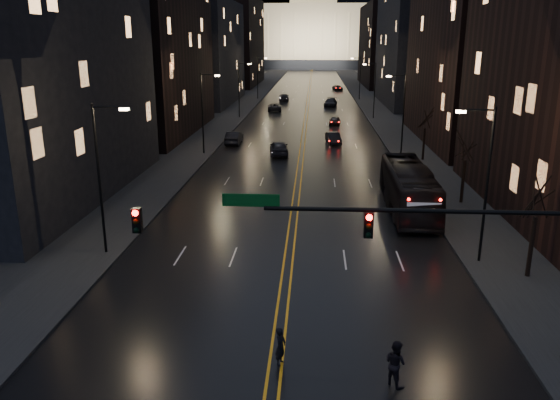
% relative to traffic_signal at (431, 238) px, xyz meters
% --- Properties ---
extents(ground, '(900.00, 900.00, 0.00)m').
position_rel_traffic_signal_xyz_m(ground, '(-5.91, 0.00, -5.10)').
color(ground, black).
rests_on(ground, ground).
extents(road, '(20.00, 320.00, 0.02)m').
position_rel_traffic_signal_xyz_m(road, '(-5.91, 130.00, -5.09)').
color(road, black).
rests_on(road, ground).
extents(sidewalk_left, '(8.00, 320.00, 0.16)m').
position_rel_traffic_signal_xyz_m(sidewalk_left, '(-19.91, 130.00, -5.02)').
color(sidewalk_left, black).
rests_on(sidewalk_left, ground).
extents(sidewalk_right, '(8.00, 320.00, 0.16)m').
position_rel_traffic_signal_xyz_m(sidewalk_right, '(8.09, 130.00, -5.02)').
color(sidewalk_right, black).
rests_on(sidewalk_right, ground).
extents(center_line, '(0.62, 320.00, 0.01)m').
position_rel_traffic_signal_xyz_m(center_line, '(-5.91, 130.00, -5.08)').
color(center_line, orange).
rests_on(center_line, road).
extents(building_left_near, '(12.00, 28.00, 22.00)m').
position_rel_traffic_signal_xyz_m(building_left_near, '(-26.91, 22.00, 5.90)').
color(building_left_near, black).
rests_on(building_left_near, ground).
extents(building_left_mid, '(12.00, 30.00, 28.00)m').
position_rel_traffic_signal_xyz_m(building_left_mid, '(-26.91, 54.00, 8.90)').
color(building_left_mid, black).
rests_on(building_left_mid, ground).
extents(building_left_far, '(12.00, 34.00, 20.00)m').
position_rel_traffic_signal_xyz_m(building_left_far, '(-26.91, 92.00, 4.90)').
color(building_left_far, black).
rests_on(building_left_far, ground).
extents(building_left_dist, '(12.00, 40.00, 24.00)m').
position_rel_traffic_signal_xyz_m(building_left_dist, '(-26.91, 140.00, 6.90)').
color(building_left_dist, black).
rests_on(building_left_dist, ground).
extents(building_right_mid, '(12.00, 34.00, 26.00)m').
position_rel_traffic_signal_xyz_m(building_right_mid, '(15.09, 92.00, 7.90)').
color(building_right_mid, black).
rests_on(building_right_mid, ground).
extents(building_right_dist, '(12.00, 40.00, 22.00)m').
position_rel_traffic_signal_xyz_m(building_right_dist, '(15.09, 140.00, 5.90)').
color(building_right_dist, black).
rests_on(building_right_dist, ground).
extents(capitol, '(90.00, 50.00, 58.50)m').
position_rel_traffic_signal_xyz_m(capitol, '(-5.91, 250.00, 12.05)').
color(capitol, black).
rests_on(capitol, ground).
extents(traffic_signal, '(17.29, 0.45, 7.00)m').
position_rel_traffic_signal_xyz_m(traffic_signal, '(0.00, 0.00, 0.00)').
color(traffic_signal, black).
rests_on(traffic_signal, ground).
extents(streetlamp_right_near, '(2.13, 0.25, 9.00)m').
position_rel_traffic_signal_xyz_m(streetlamp_right_near, '(4.91, 10.00, -0.02)').
color(streetlamp_right_near, black).
rests_on(streetlamp_right_near, ground).
extents(streetlamp_left_near, '(2.13, 0.25, 9.00)m').
position_rel_traffic_signal_xyz_m(streetlamp_left_near, '(-16.72, 10.00, -0.02)').
color(streetlamp_left_near, black).
rests_on(streetlamp_left_near, ground).
extents(streetlamp_right_mid, '(2.13, 0.25, 9.00)m').
position_rel_traffic_signal_xyz_m(streetlamp_right_mid, '(4.91, 40.00, -0.02)').
color(streetlamp_right_mid, black).
rests_on(streetlamp_right_mid, ground).
extents(streetlamp_left_mid, '(2.13, 0.25, 9.00)m').
position_rel_traffic_signal_xyz_m(streetlamp_left_mid, '(-16.72, 40.00, -0.02)').
color(streetlamp_left_mid, black).
rests_on(streetlamp_left_mid, ground).
extents(streetlamp_right_far, '(2.13, 0.25, 9.00)m').
position_rel_traffic_signal_xyz_m(streetlamp_right_far, '(4.91, 70.00, -0.02)').
color(streetlamp_right_far, black).
rests_on(streetlamp_right_far, ground).
extents(streetlamp_left_far, '(2.13, 0.25, 9.00)m').
position_rel_traffic_signal_xyz_m(streetlamp_left_far, '(-16.72, 70.00, -0.02)').
color(streetlamp_left_far, black).
rests_on(streetlamp_left_far, ground).
extents(streetlamp_right_dist, '(2.13, 0.25, 9.00)m').
position_rel_traffic_signal_xyz_m(streetlamp_right_dist, '(4.91, 100.00, -0.02)').
color(streetlamp_right_dist, black).
rests_on(streetlamp_right_dist, ground).
extents(streetlamp_left_dist, '(2.13, 0.25, 9.00)m').
position_rel_traffic_signal_xyz_m(streetlamp_left_dist, '(-16.72, 100.00, -0.02)').
color(streetlamp_left_dist, black).
rests_on(streetlamp_left_dist, ground).
extents(tree_right_near, '(2.40, 2.40, 6.65)m').
position_rel_traffic_signal_xyz_m(tree_right_near, '(7.09, 8.00, -0.58)').
color(tree_right_near, black).
rests_on(tree_right_near, ground).
extents(tree_right_mid, '(2.40, 2.40, 6.65)m').
position_rel_traffic_signal_xyz_m(tree_right_mid, '(7.09, 22.00, -0.58)').
color(tree_right_mid, black).
rests_on(tree_right_mid, ground).
extents(tree_right_far, '(2.40, 2.40, 6.65)m').
position_rel_traffic_signal_xyz_m(tree_right_far, '(7.09, 38.00, -0.58)').
color(tree_right_far, black).
rests_on(tree_right_far, ground).
extents(bus, '(3.11, 12.54, 3.48)m').
position_rel_traffic_signal_xyz_m(bus, '(2.59, 20.04, -3.36)').
color(bus, black).
rests_on(bus, ground).
extents(oncoming_car_a, '(2.46, 5.09, 1.68)m').
position_rel_traffic_signal_xyz_m(oncoming_car_a, '(-8.41, 40.20, -4.27)').
color(oncoming_car_a, black).
rests_on(oncoming_car_a, ground).
extents(oncoming_car_b, '(1.73, 4.81, 1.58)m').
position_rel_traffic_signal_xyz_m(oncoming_car_b, '(-14.41, 46.54, -4.31)').
color(oncoming_car_b, black).
rests_on(oncoming_car_b, ground).
extents(oncoming_car_c, '(2.68, 5.28, 1.43)m').
position_rel_traffic_signal_xyz_m(oncoming_car_c, '(-11.76, 79.70, -4.39)').
color(oncoming_car_c, black).
rests_on(oncoming_car_c, ground).
extents(oncoming_car_d, '(2.43, 5.25, 1.48)m').
position_rel_traffic_signal_xyz_m(oncoming_car_d, '(-11.06, 97.51, -4.36)').
color(oncoming_car_d, black).
rests_on(oncoming_car_d, ground).
extents(receding_car_a, '(2.03, 4.43, 1.41)m').
position_rel_traffic_signal_xyz_m(receding_car_a, '(-2.13, 47.36, -4.40)').
color(receding_car_a, black).
rests_on(receding_car_a, ground).
extents(receding_car_b, '(1.90, 3.98, 1.31)m').
position_rel_traffic_signal_xyz_m(receding_car_b, '(-1.43, 63.26, -4.45)').
color(receding_car_b, black).
rests_on(receding_car_b, ground).
extents(receding_car_c, '(2.88, 5.70, 1.59)m').
position_rel_traffic_signal_xyz_m(receding_car_c, '(-1.42, 87.14, -4.31)').
color(receding_car_c, black).
rests_on(receding_car_c, ground).
extents(receding_car_d, '(2.75, 4.95, 1.31)m').
position_rel_traffic_signal_xyz_m(receding_car_d, '(1.36, 123.35, -4.45)').
color(receding_car_d, black).
rests_on(receding_car_d, ground).
extents(pedestrian_a, '(0.56, 0.68, 1.60)m').
position_rel_traffic_signal_xyz_m(pedestrian_a, '(-5.71, -0.95, -4.30)').
color(pedestrian_a, black).
rests_on(pedestrian_a, ground).
extents(pedestrian_b, '(0.94, 0.99, 1.81)m').
position_rel_traffic_signal_xyz_m(pedestrian_b, '(-1.39, -2.00, -4.20)').
color(pedestrian_b, black).
rests_on(pedestrian_b, ground).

